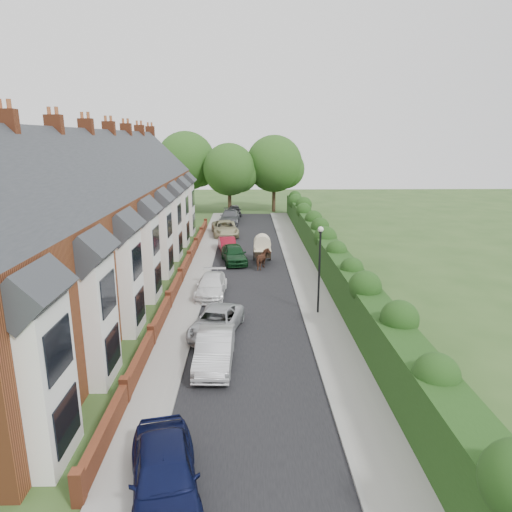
% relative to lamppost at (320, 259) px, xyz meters
% --- Properties ---
extents(ground, '(140.00, 140.00, 0.00)m').
position_rel_lamppost_xyz_m(ground, '(-3.40, -4.00, -3.30)').
color(ground, '#2D4C1E').
rests_on(ground, ground).
extents(road, '(6.00, 58.00, 0.02)m').
position_rel_lamppost_xyz_m(road, '(-3.90, 7.00, -3.29)').
color(road, black).
rests_on(road, ground).
extents(pavement_hedge_side, '(2.20, 58.00, 0.12)m').
position_rel_lamppost_xyz_m(pavement_hedge_side, '(0.20, 7.00, -3.24)').
color(pavement_hedge_side, gray).
rests_on(pavement_hedge_side, ground).
extents(pavement_house_side, '(1.70, 58.00, 0.12)m').
position_rel_lamppost_xyz_m(pavement_house_side, '(-7.75, 7.00, -3.24)').
color(pavement_house_side, gray).
rests_on(pavement_house_side, ground).
extents(kerb_hedge_side, '(0.18, 58.00, 0.13)m').
position_rel_lamppost_xyz_m(kerb_hedge_side, '(-0.85, 7.00, -3.23)').
color(kerb_hedge_side, gray).
rests_on(kerb_hedge_side, ground).
extents(kerb_house_side, '(0.18, 58.00, 0.13)m').
position_rel_lamppost_xyz_m(kerb_house_side, '(-6.95, 7.00, -3.23)').
color(kerb_house_side, gray).
rests_on(kerb_house_side, ground).
extents(hedge, '(2.10, 58.00, 2.85)m').
position_rel_lamppost_xyz_m(hedge, '(2.00, 7.00, -1.70)').
color(hedge, '#1C3C13').
rests_on(hedge, ground).
extents(terrace_row, '(9.05, 40.50, 11.50)m').
position_rel_lamppost_xyz_m(terrace_row, '(-14.27, 5.98, 1.18)').
color(terrace_row, brown).
rests_on(terrace_row, ground).
extents(garden_wall_row, '(0.35, 40.35, 1.10)m').
position_rel_lamppost_xyz_m(garden_wall_row, '(-8.75, 6.00, -2.84)').
color(garden_wall_row, brown).
rests_on(garden_wall_row, ground).
extents(lamppost, '(0.32, 0.32, 5.16)m').
position_rel_lamppost_xyz_m(lamppost, '(0.00, 0.00, 0.00)').
color(lamppost, black).
rests_on(lamppost, ground).
extents(tree_far_left, '(7.14, 6.80, 9.29)m').
position_rel_lamppost_xyz_m(tree_far_left, '(-6.05, 36.08, 2.41)').
color(tree_far_left, '#332316').
rests_on(tree_far_left, ground).
extents(tree_far_right, '(7.98, 7.60, 10.31)m').
position_rel_lamppost_xyz_m(tree_far_right, '(-0.01, 38.08, 3.02)').
color(tree_far_right, '#332316').
rests_on(tree_far_right, ground).
extents(tree_far_back, '(8.40, 8.00, 10.82)m').
position_rel_lamppost_xyz_m(tree_far_back, '(-11.99, 39.08, 3.32)').
color(tree_far_back, '#332316').
rests_on(tree_far_back, ground).
extents(car_navy, '(2.87, 4.98, 1.60)m').
position_rel_lamppost_xyz_m(car_navy, '(-6.40, -13.80, -2.50)').
color(car_navy, '#0B1034').
rests_on(car_navy, ground).
extents(car_silver_a, '(1.67, 4.54, 1.48)m').
position_rel_lamppost_xyz_m(car_silver_a, '(-5.54, -5.97, -2.56)').
color(car_silver_a, '#B1B2B6').
rests_on(car_silver_a, ground).
extents(car_silver_b, '(3.05, 4.98, 1.29)m').
position_rel_lamppost_xyz_m(car_silver_b, '(-5.69, -2.60, -2.65)').
color(car_silver_b, '#ABAEB3').
rests_on(car_silver_b, ground).
extents(car_white, '(2.01, 4.57, 1.31)m').
position_rel_lamppost_xyz_m(car_white, '(-6.40, 3.39, -2.64)').
color(car_white, white).
rests_on(car_white, ground).
extents(car_green, '(2.50, 4.67, 1.51)m').
position_rel_lamppost_xyz_m(car_green, '(-5.15, 11.31, -2.54)').
color(car_green, '#0F3318').
rests_on(car_green, ground).
extents(car_red, '(1.96, 4.09, 1.29)m').
position_rel_lamppost_xyz_m(car_red, '(-5.84, 15.07, -2.65)').
color(car_red, maroon).
rests_on(car_red, ground).
extents(car_beige, '(3.23, 5.77, 1.52)m').
position_rel_lamppost_xyz_m(car_beige, '(-6.40, 22.01, -2.54)').
color(car_beige, tan).
rests_on(car_beige, ground).
extents(car_grey, '(2.42, 5.50, 1.57)m').
position_rel_lamppost_xyz_m(car_grey, '(-6.13, 29.00, -2.51)').
color(car_grey, '#4D4E54').
rests_on(car_grey, ground).
extents(car_black, '(1.90, 4.13, 1.37)m').
position_rel_lamppost_xyz_m(car_black, '(-5.71, 34.60, -2.61)').
color(car_black, black).
rests_on(car_black, ground).
extents(horse, '(1.37, 1.99, 1.54)m').
position_rel_lamppost_xyz_m(horse, '(-2.84, 9.45, -2.53)').
color(horse, '#542F1F').
rests_on(horse, ground).
extents(horse_cart, '(1.45, 3.19, 2.30)m').
position_rel_lamppost_xyz_m(horse_cart, '(-2.84, 11.42, -1.98)').
color(horse_cart, black).
rests_on(horse_cart, ground).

